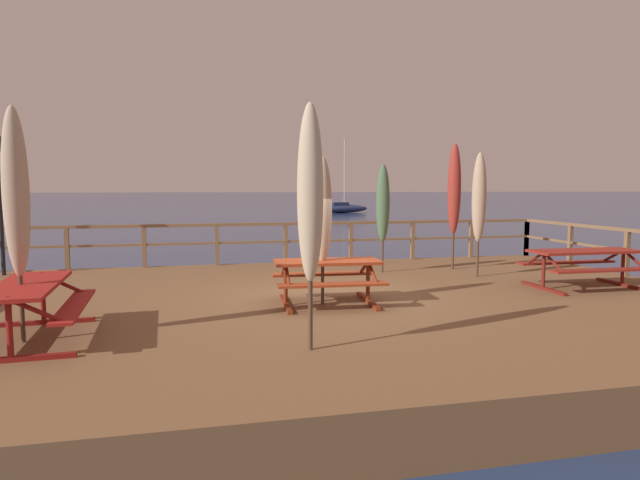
{
  "coord_description": "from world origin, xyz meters",
  "views": [
    {
      "loc": [
        -2.35,
        -9.46,
        2.69
      ],
      "look_at": [
        0.0,
        0.74,
        1.68
      ],
      "focal_mm": 30.63,
      "sensor_mm": 36.0,
      "label": 1
    }
  ],
  "objects_px": {
    "patio_umbrella_short_back": "(323,211)",
    "lamp_post_hooked": "(2,183)",
    "patio_umbrella_tall_back_left": "(310,195)",
    "picnic_table_mid_right": "(28,299)",
    "patio_umbrella_short_mid": "(454,190)",
    "patio_umbrella_tall_front": "(16,193)",
    "sailboat_distant": "(342,208)",
    "picnic_table_front_left": "(584,260)",
    "patio_umbrella_tall_back_right": "(479,198)",
    "picnic_table_back_left": "(327,272)",
    "patio_umbrella_short_front": "(383,204)"
  },
  "relations": [
    {
      "from": "patio_umbrella_short_mid",
      "to": "picnic_table_back_left",
      "type": "bearing_deg",
      "value": -140.67
    },
    {
      "from": "patio_umbrella_tall_back_left",
      "to": "picnic_table_mid_right",
      "type": "bearing_deg",
      "value": 161.05
    },
    {
      "from": "picnic_table_back_left",
      "to": "patio_umbrella_short_back",
      "type": "distance_m",
      "value": 1.06
    },
    {
      "from": "patio_umbrella_tall_back_left",
      "to": "patio_umbrella_tall_back_right",
      "type": "bearing_deg",
      "value": 43.72
    },
    {
      "from": "patio_umbrella_short_back",
      "to": "patio_umbrella_tall_front",
      "type": "bearing_deg",
      "value": -162.14
    },
    {
      "from": "picnic_table_front_left",
      "to": "lamp_post_hooked",
      "type": "relative_size",
      "value": 0.69
    },
    {
      "from": "sailboat_distant",
      "to": "lamp_post_hooked",
      "type": "bearing_deg",
      "value": -114.68
    },
    {
      "from": "patio_umbrella_tall_back_right",
      "to": "patio_umbrella_tall_back_left",
      "type": "xyz_separation_m",
      "value": [
        -4.84,
        -4.63,
        0.15
      ]
    },
    {
      "from": "patio_umbrella_short_back",
      "to": "lamp_post_hooked",
      "type": "bearing_deg",
      "value": 144.44
    },
    {
      "from": "patio_umbrella_tall_back_right",
      "to": "patio_umbrella_tall_front",
      "type": "xyz_separation_m",
      "value": [
        -8.42,
        -3.46,
        0.16
      ]
    },
    {
      "from": "picnic_table_front_left",
      "to": "patio_umbrella_short_front",
      "type": "relative_size",
      "value": 0.86
    },
    {
      "from": "picnic_table_front_left",
      "to": "picnic_table_back_left",
      "type": "relative_size",
      "value": 1.16
    },
    {
      "from": "patio_umbrella_tall_back_left",
      "to": "picnic_table_front_left",
      "type": "bearing_deg",
      "value": 24.86
    },
    {
      "from": "patio_umbrella_tall_front",
      "to": "patio_umbrella_short_back",
      "type": "xyz_separation_m",
      "value": [
        4.34,
        1.4,
        -0.32
      ]
    },
    {
      "from": "picnic_table_back_left",
      "to": "patio_umbrella_short_front",
      "type": "height_order",
      "value": "patio_umbrella_short_front"
    },
    {
      "from": "patio_umbrella_short_back",
      "to": "patio_umbrella_tall_back_left",
      "type": "height_order",
      "value": "patio_umbrella_tall_back_left"
    },
    {
      "from": "picnic_table_back_left",
      "to": "lamp_post_hooked",
      "type": "bearing_deg",
      "value": 144.59
    },
    {
      "from": "patio_umbrella_tall_front",
      "to": "lamp_post_hooked",
      "type": "bearing_deg",
      "value": 108.49
    },
    {
      "from": "picnic_table_mid_right",
      "to": "lamp_post_hooked",
      "type": "bearing_deg",
      "value": 109.15
    },
    {
      "from": "patio_umbrella_tall_back_right",
      "to": "picnic_table_mid_right",
      "type": "bearing_deg",
      "value": -157.76
    },
    {
      "from": "picnic_table_mid_right",
      "to": "patio_umbrella_tall_back_left",
      "type": "height_order",
      "value": "patio_umbrella_tall_back_left"
    },
    {
      "from": "patio_umbrella_short_back",
      "to": "patio_umbrella_tall_back_left",
      "type": "bearing_deg",
      "value": -106.46
    },
    {
      "from": "picnic_table_mid_right",
      "to": "lamp_post_hooked",
      "type": "xyz_separation_m",
      "value": [
        -2.04,
        5.87,
        1.55
      ]
    },
    {
      "from": "picnic_table_back_left",
      "to": "picnic_table_front_left",
      "type": "bearing_deg",
      "value": 3.7
    },
    {
      "from": "patio_umbrella_tall_back_right",
      "to": "lamp_post_hooked",
      "type": "height_order",
      "value": "lamp_post_hooked"
    },
    {
      "from": "patio_umbrella_short_back",
      "to": "patio_umbrella_short_front",
      "type": "bearing_deg",
      "value": 55.1
    },
    {
      "from": "picnic_table_front_left",
      "to": "picnic_table_mid_right",
      "type": "relative_size",
      "value": 0.98
    },
    {
      "from": "picnic_table_mid_right",
      "to": "patio_umbrella_short_front",
      "type": "bearing_deg",
      "value": 34.84
    },
    {
      "from": "sailboat_distant",
      "to": "patio_umbrella_short_mid",
      "type": "bearing_deg",
      "value": -101.66
    },
    {
      "from": "patio_umbrella_tall_front",
      "to": "sailboat_distant",
      "type": "xyz_separation_m",
      "value": [
        17.35,
        47.99,
        -2.1
      ]
    },
    {
      "from": "picnic_table_mid_right",
      "to": "patio_umbrella_short_front",
      "type": "xyz_separation_m",
      "value": [
        6.48,
        4.51,
        1.06
      ]
    },
    {
      "from": "patio_umbrella_tall_front",
      "to": "sailboat_distant",
      "type": "relative_size",
      "value": 0.39
    },
    {
      "from": "picnic_table_front_left",
      "to": "picnic_table_back_left",
      "type": "distance_m",
      "value": 5.4
    },
    {
      "from": "patio_umbrella_short_front",
      "to": "sailboat_distant",
      "type": "distance_m",
      "value": 44.8
    },
    {
      "from": "picnic_table_front_left",
      "to": "patio_umbrella_tall_back_left",
      "type": "height_order",
      "value": "patio_umbrella_tall_back_left"
    },
    {
      "from": "patio_umbrella_short_front",
      "to": "lamp_post_hooked",
      "type": "xyz_separation_m",
      "value": [
        -8.52,
        1.36,
        0.48
      ]
    },
    {
      "from": "picnic_table_back_left",
      "to": "patio_umbrella_short_back",
      "type": "height_order",
      "value": "patio_umbrella_short_back"
    },
    {
      "from": "lamp_post_hooked",
      "to": "patio_umbrella_tall_front",
      "type": "bearing_deg",
      "value": -71.51
    },
    {
      "from": "picnic_table_mid_right",
      "to": "sailboat_distant",
      "type": "xyz_separation_m",
      "value": [
        17.29,
        47.95,
        -0.73
      ]
    },
    {
      "from": "picnic_table_back_left",
      "to": "lamp_post_hooked",
      "type": "height_order",
      "value": "lamp_post_hooked"
    },
    {
      "from": "picnic_table_mid_right",
      "to": "patio_umbrella_short_mid",
      "type": "distance_m",
      "value": 9.63
    },
    {
      "from": "picnic_table_front_left",
      "to": "patio_umbrella_tall_back_left",
      "type": "bearing_deg",
      "value": -155.14
    },
    {
      "from": "picnic_table_mid_right",
      "to": "patio_umbrella_short_mid",
      "type": "relative_size",
      "value": 0.73
    },
    {
      "from": "picnic_table_front_left",
      "to": "patio_umbrella_tall_back_right",
      "type": "relative_size",
      "value": 0.79
    },
    {
      "from": "patio_umbrella_tall_back_right",
      "to": "patio_umbrella_tall_front",
      "type": "relative_size",
      "value": 0.92
    },
    {
      "from": "lamp_post_hooked",
      "to": "sailboat_distant",
      "type": "relative_size",
      "value": 0.41
    },
    {
      "from": "patio_umbrella_short_back",
      "to": "patio_umbrella_tall_back_left",
      "type": "distance_m",
      "value": 2.69
    },
    {
      "from": "patio_umbrella_tall_front",
      "to": "patio_umbrella_short_mid",
      "type": "bearing_deg",
      "value": 28.88
    },
    {
      "from": "patio_umbrella_tall_back_left",
      "to": "sailboat_distant",
      "type": "relative_size",
      "value": 0.39
    },
    {
      "from": "patio_umbrella_tall_front",
      "to": "patio_umbrella_short_front",
      "type": "distance_m",
      "value": 7.98
    }
  ]
}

